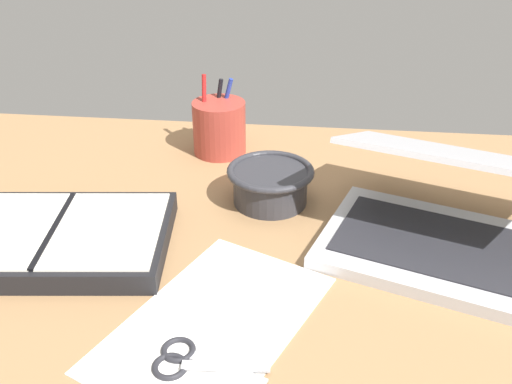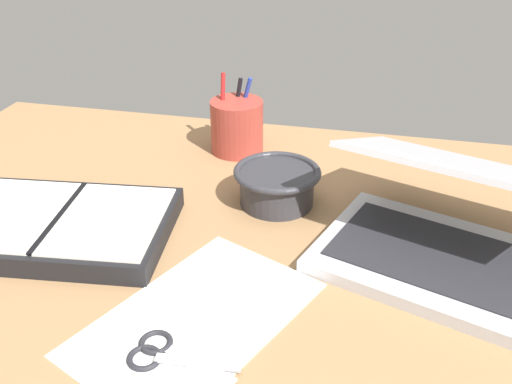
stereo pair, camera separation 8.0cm
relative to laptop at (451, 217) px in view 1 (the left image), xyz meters
The scene contains 7 objects.
desk_top 25.66cm from the laptop, 160.47° to the right, with size 140.00×100.00×2.00cm, color #936D47.
laptop is the anchor object (origin of this frame).
bowl 27.77cm from the laptop, 159.15° to the left, with size 13.84×13.84×6.10cm.
pen_cup 46.23cm from the laptop, 143.34° to the left, with size 9.83×9.83×14.79cm.
planner 55.18cm from the laptop, behind, with size 33.55×24.64×3.45cm.
scissors 41.16cm from the laptop, 141.10° to the right, with size 12.74×6.38×0.80cm.
paper_sheet_front 35.85cm from the laptop, 147.49° to the right, with size 18.32×29.49×0.16cm, color white.
Camera 1 is at (4.14, -61.04, 48.55)cm, focal length 40.00 mm.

